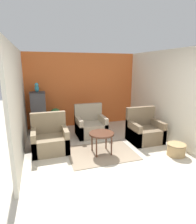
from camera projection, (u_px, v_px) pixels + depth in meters
ground_plane at (126, 178)px, 3.62m from camera, size 20.00×20.00×0.00m
wall_back_accent at (82, 90)px, 6.67m from camera, size 4.00×0.06×2.55m
wall_left at (18, 102)px, 4.40m from camera, size 0.06×3.60×2.55m
wall_right at (161, 95)px, 5.57m from camera, size 0.06×3.60×2.55m
area_rug at (101, 153)px, 4.65m from camera, size 1.62×1.24×0.01m
coffee_table at (102, 135)px, 4.54m from camera, size 0.61×0.61×0.53m
armchair_left at (50, 140)px, 4.71m from camera, size 0.88×0.76×0.95m
armchair_right at (144, 131)px, 5.34m from camera, size 0.88×0.76×0.95m
armchair_middle at (91, 126)px, 5.82m from camera, size 0.88×0.76×0.95m
birdcage at (39, 113)px, 5.93m from camera, size 0.52×0.52×1.32m
parrot at (37, 88)px, 5.74m from camera, size 0.13×0.24×0.29m
potted_plant at (56, 116)px, 6.17m from camera, size 0.38×0.35×0.76m
wicker_basket at (176, 149)px, 4.50m from camera, size 0.44×0.44×0.29m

